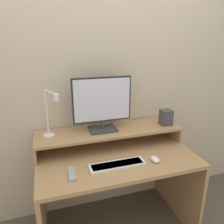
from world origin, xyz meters
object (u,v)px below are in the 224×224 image
Objects in this scene: mouse at (155,159)px; remote_control at (72,174)px; router_dock at (166,117)px; keyboard at (117,165)px; monitor at (102,104)px; desk_lamp at (51,116)px.

mouse is 0.58× the size of remote_control.
router_dock is 0.99m from remote_control.
keyboard reaches higher than remote_control.
monitor reaches higher than router_dock.
desk_lamp is 2.76× the size of router_dock.
router_dock is 0.84× the size of remote_control.
keyboard is 4.28× the size of mouse.
mouse is at bearing -0.94° from remote_control.
keyboard is 0.34m from remote_control.
mouse is (0.31, -0.38, -0.37)m from monitor.
desk_lamp is at bearing 179.88° from router_dock.
mouse is at bearing -4.02° from keyboard.
router_dock is at bearing 50.19° from mouse.
desk_lamp is at bearing 155.67° from mouse.
remote_control is at bearing -160.65° from router_dock.
remote_control is at bearing 179.06° from mouse.
remote_control is (0.10, -0.32, -0.33)m from desk_lamp.
desk_lamp is 0.63m from keyboard.
keyboard is (0.44, -0.31, -0.33)m from desk_lamp.
monitor reaches higher than keyboard.
router_dock reaches higher than remote_control.
router_dock is (0.59, -0.05, -0.17)m from monitor.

